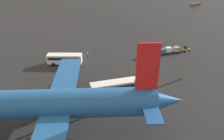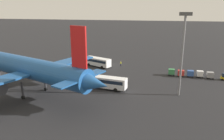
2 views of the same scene
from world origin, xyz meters
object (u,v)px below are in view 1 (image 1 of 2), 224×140
Objects in this scene: shuttle_bus_near at (65,58)px; baggage_tug at (186,49)px; cargo_cart_white at (168,50)px; cargo_cart_green at (147,53)px; cargo_cart_red at (155,53)px; worker_person at (87,54)px; cargo_cart_blue at (162,51)px; cargo_cart_grey at (176,49)px; shuttle_bus_far at (117,86)px; airplane at (49,104)px.

shuttle_bus_near is 4.26× the size of baggage_tug.
cargo_cart_white is 1.00× the size of cargo_cart_green.
shuttle_bus_near is 29.51m from cargo_cart_red.
cargo_cart_blue is (-23.59, 8.36, 0.32)m from worker_person.
shuttle_bus_near is at bearing -11.95° from cargo_cart_red.
cargo_cart_blue is at bearing 176.03° from cargo_cart_green.
cargo_cart_grey is (-29.26, 8.84, 0.32)m from worker_person.
worker_person is at bearing -17.14° from cargo_cart_white.
baggage_tug is 9.70m from cargo_cart_blue.
worker_person is (33.24, -9.30, -0.07)m from baggage_tug.
shuttle_bus_far is (-7.77, 21.39, 0.03)m from shuttle_bus_near.
shuttle_bus_far is at bearing 41.26° from cargo_cart_green.
cargo_cart_blue is at bearing 160.48° from worker_person.
worker_person is 0.84× the size of cargo_cart_red.
cargo_cart_green is (11.33, -0.87, 0.00)m from cargo_cart_grey.
shuttle_bus_far is 36.67m from baggage_tug.
shuttle_bus_near is at bearing -9.13° from cargo_cart_white.
cargo_cart_grey is at bearing 166.30° from cargo_cart_white.
cargo_cart_white is (-34.53, 5.55, -0.74)m from shuttle_bus_near.
shuttle_bus_near is 32.22m from cargo_cart_blue.
baggage_tug is at bearing 177.28° from cargo_cart_red.
shuttle_bus_far is at bearing 27.11° from cargo_cart_grey.
shuttle_bus_far is 6.35× the size of cargo_cart_red.
cargo_cart_grey and cargo_cart_white have the same top height.
cargo_cart_grey and cargo_cart_red have the same top height.
shuttle_bus_far is 6.35× the size of cargo_cart_white.
shuttle_bus_near is at bearing -11.65° from cargo_cart_green.
baggage_tug is 34.52m from worker_person.
baggage_tug is 1.44× the size of worker_person.
shuttle_bus_near reaches higher than worker_person.
airplane is at bearing 29.96° from cargo_cart_blue.
worker_person is at bearing -16.81° from cargo_cart_grey.
cargo_cart_green reaches higher than worker_person.
cargo_cart_white is 1.00× the size of cargo_cart_blue.
worker_person is at bearing -83.26° from shuttle_bus_far.
baggage_tug is 1.21× the size of cargo_cart_green.
worker_person is at bearing -10.80° from baggage_tug.
shuttle_bus_far is 24.01m from worker_person.
cargo_cart_white is at bearing 178.78° from cargo_cart_green.
shuttle_bus_near is at bearing -4.38° from baggage_tug.
shuttle_bus_far reaches higher than cargo_cart_blue.
cargo_cart_white is at bearing -175.72° from cargo_cart_blue.
cargo_cart_blue is at bearing -0.74° from baggage_tug.
airplane is 22.16× the size of cargo_cart_green.
airplane reaches higher than cargo_cart_blue.
baggage_tug is (-50.14, -22.40, -5.66)m from airplane.
cargo_cart_grey is at bearing 179.12° from cargo_cart_red.
cargo_cart_white is (6.82, -1.15, 0.25)m from baggage_tug.
worker_person is 30.57m from cargo_cart_grey.
cargo_cart_blue is 1.00× the size of cargo_cart_green.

